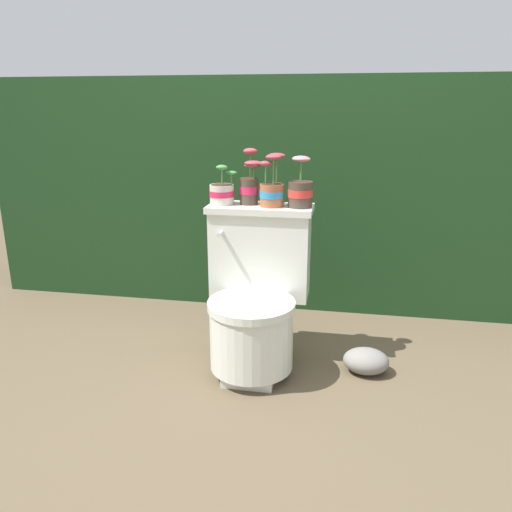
{
  "coord_description": "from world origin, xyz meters",
  "views": [
    {
      "loc": [
        0.33,
        -2.02,
        1.21
      ],
      "look_at": [
        -0.06,
        0.14,
        0.55
      ],
      "focal_mm": 35.0,
      "sensor_mm": 36.0,
      "label": 1
    }
  ],
  "objects": [
    {
      "name": "garden_stone",
      "position": [
        0.46,
        0.15,
        0.06
      ],
      "size": [
        0.21,
        0.17,
        0.12
      ],
      "color": "gray",
      "rests_on": "ground"
    },
    {
      "name": "ground_plane",
      "position": [
        0.0,
        0.0,
        0.0
      ],
      "size": [
        12.0,
        12.0,
        0.0
      ],
      "primitive_type": "plane",
      "color": "brown"
    },
    {
      "name": "potted_plant_middle",
      "position": [
        -0.01,
        0.25,
        0.84
      ],
      "size": [
        0.11,
        0.13,
        0.24
      ],
      "color": "#9E5638",
      "rests_on": "toilet"
    },
    {
      "name": "toilet",
      "position": [
        -0.06,
        0.13,
        0.35
      ],
      "size": [
        0.49,
        0.54,
        0.76
      ],
      "color": "silver",
      "rests_on": "ground"
    },
    {
      "name": "potted_plant_midleft",
      "position": [
        -0.12,
        0.28,
        0.86
      ],
      "size": [
        0.11,
        0.1,
        0.26
      ],
      "color": "#47382D",
      "rests_on": "toilet"
    },
    {
      "name": "potted_plant_midright",
      "position": [
        0.12,
        0.26,
        0.85
      ],
      "size": [
        0.12,
        0.13,
        0.23
      ],
      "color": "#47382D",
      "rests_on": "toilet"
    },
    {
      "name": "potted_plant_left",
      "position": [
        -0.25,
        0.26,
        0.82
      ],
      "size": [
        0.13,
        0.12,
        0.19
      ],
      "color": "beige",
      "rests_on": "toilet"
    },
    {
      "name": "hedge_backdrop",
      "position": [
        0.0,
        1.28,
        0.69
      ],
      "size": [
        3.81,
        0.84,
        1.38
      ],
      "color": "#193819",
      "rests_on": "ground"
    }
  ]
}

